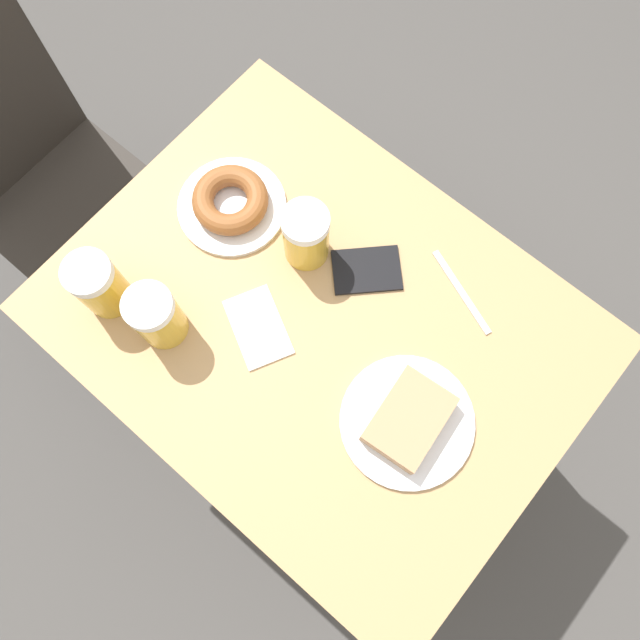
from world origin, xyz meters
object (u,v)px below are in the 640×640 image
object	(u,v)px
beer_mug_left	(99,285)
chair	(37,172)
napkin_folded	(258,327)
passport_near_edge	(368,271)
plate_with_cake	(408,420)
beer_mug_center	(306,236)
plate_with_donut	(231,202)
fork	(461,292)
beer_mug_right	(156,316)

from	to	relation	value
beer_mug_left	chair	bearing A→B (deg)	76.66
napkin_folded	passport_near_edge	size ratio (longest dim) A/B	1.09
plate_with_cake	beer_mug_center	world-z (taller)	beer_mug_center
plate_with_donut	fork	world-z (taller)	plate_with_donut
beer_mug_right	beer_mug_center	bearing A→B (deg)	-19.08
chair	passport_near_edge	distance (m)	0.88
plate_with_cake	plate_with_donut	size ratio (longest dim) A/B	1.12
fork	chair	bearing A→B (deg)	107.77
chair	plate_with_cake	distance (m)	1.07
plate_with_cake	passport_near_edge	bearing A→B (deg)	52.54
chair	beer_mug_center	bearing A→B (deg)	-75.18
plate_with_donut	beer_mug_right	xyz separation A→B (m)	(-0.25, -0.07, 0.05)
napkin_folded	passport_near_edge	bearing A→B (deg)	-21.69
plate_with_donut	fork	bearing A→B (deg)	-71.59
plate_with_cake	passport_near_edge	world-z (taller)	plate_with_cake
napkin_folded	fork	xyz separation A→B (m)	(0.29, -0.24, -0.00)
plate_with_donut	beer_mug_right	bearing A→B (deg)	-164.44
beer_mug_left	beer_mug_center	xyz separation A→B (m)	(0.30, -0.21, 0.00)
beer_mug_right	fork	size ratio (longest dim) A/B	0.77
chair	plate_with_donut	distance (m)	0.61
plate_with_donut	passport_near_edge	xyz separation A→B (m)	(0.07, -0.28, -0.02)
beer_mug_center	passport_near_edge	size ratio (longest dim) A/B	0.89
plate_with_donut	napkin_folded	distance (m)	0.25
napkin_folded	plate_with_cake	bearing A→B (deg)	-82.70
beer_mug_center	napkin_folded	world-z (taller)	beer_mug_center
beer_mug_right	chair	bearing A→B (deg)	81.42
beer_mug_center	napkin_folded	bearing A→B (deg)	-169.65
chair	beer_mug_right	size ratio (longest dim) A/B	6.56
beer_mug_left	passport_near_edge	xyz separation A→B (m)	(0.34, -0.33, -0.06)
beer_mug_center	beer_mug_right	size ratio (longest dim) A/B	1.00
beer_mug_right	plate_with_cake	bearing A→B (deg)	-71.33
chair	napkin_folded	xyz separation A→B (m)	(0.02, -0.73, 0.24)
beer_mug_left	beer_mug_right	bearing A→B (deg)	-78.44
napkin_folded	plate_with_donut	bearing A→B (deg)	53.59
beer_mug_right	beer_mug_left	bearing A→B (deg)	101.56
plate_with_cake	beer_mug_right	size ratio (longest dim) A/B	1.73
beer_mug_center	plate_with_cake	bearing A→B (deg)	-111.05
fork	passport_near_edge	distance (m)	0.17
plate_with_cake	napkin_folded	world-z (taller)	plate_with_cake
passport_near_edge	plate_with_donut	bearing A→B (deg)	103.09
chair	beer_mug_left	size ratio (longest dim) A/B	6.56
fork	passport_near_edge	size ratio (longest dim) A/B	1.16
beer_mug_left	beer_mug_right	world-z (taller)	same
plate_with_cake	beer_mug_center	bearing A→B (deg)	68.95
beer_mug_right	fork	world-z (taller)	beer_mug_right
plate_with_donut	beer_mug_left	distance (m)	0.29
plate_with_donut	plate_with_cake	bearing A→B (deg)	-101.87
fork	passport_near_edge	bearing A→B (deg)	117.30
beer_mug_right	passport_near_edge	world-z (taller)	beer_mug_right
chair	plate_with_cake	xyz separation A→B (m)	(0.06, -1.04, 0.26)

